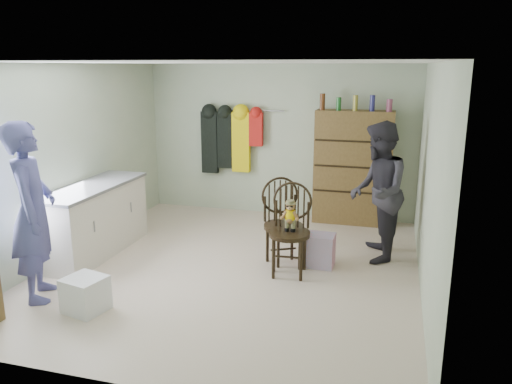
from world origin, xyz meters
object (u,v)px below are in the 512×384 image
(dresser, at_px, (353,167))
(chair_front, at_px, (290,224))
(chair_far, at_px, (282,219))
(counter, at_px, (94,219))

(dresser, bearing_deg, chair_front, -103.26)
(chair_front, relative_size, dresser, 0.54)
(chair_far, height_order, dresser, dresser)
(chair_front, distance_m, chair_far, 0.29)
(chair_front, distance_m, dresser, 2.32)
(chair_far, bearing_deg, dresser, 43.09)
(chair_front, height_order, dresser, dresser)
(counter, distance_m, chair_far, 2.54)
(chair_front, height_order, chair_far, chair_far)
(counter, relative_size, chair_far, 1.67)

